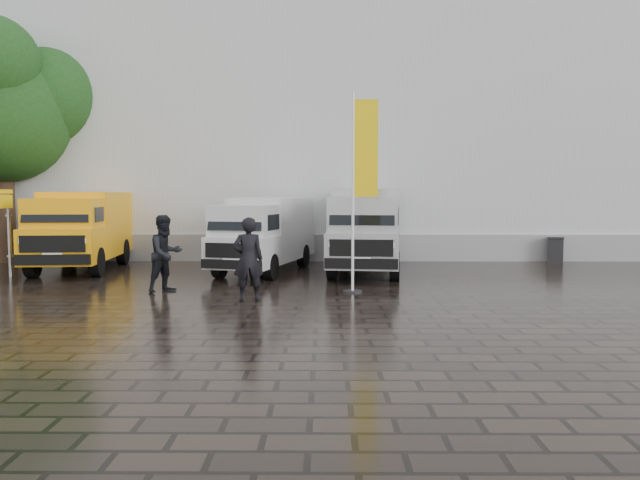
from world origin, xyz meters
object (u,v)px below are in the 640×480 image
object	(u,v)px
van_yellow	(81,231)
person_front	(248,259)
van_silver	(367,231)
wheelie_bin	(555,250)
flagpole	(360,181)
van_white	(265,235)
person_tent	(166,254)

from	to	relation	value
van_yellow	person_front	size ratio (longest dim) A/B	2.82
van_silver	person_front	world-z (taller)	van_silver
van_yellow	wheelie_bin	xyz separation A→B (m)	(16.51, 2.42, -0.82)
flagpole	van_white	bearing A→B (deg)	124.47
van_yellow	person_front	world-z (taller)	van_yellow
van_silver	van_white	bearing A→B (deg)	-173.42
flagpole	wheelie_bin	size ratio (longest dim) A/B	5.44
van_silver	wheelie_bin	size ratio (longest dim) A/B	6.57
van_silver	person_tent	distance (m)	6.82
flagpole	person_front	size ratio (longest dim) A/B	2.58
van_white	flagpole	world-z (taller)	flagpole
wheelie_bin	van_white	bearing A→B (deg)	-146.02
van_white	flagpole	bearing A→B (deg)	-41.47
wheelie_bin	person_front	distance (m)	13.25
van_white	person_front	size ratio (longest dim) A/B	2.79
van_yellow	flagpole	xyz separation A→B (m)	(8.93, -4.57, 1.56)
flagpole	person_front	xyz separation A→B (m)	(-2.69, -1.36, -1.86)
flagpole	person_tent	world-z (taller)	flagpole
van_white	wheelie_bin	bearing A→B (deg)	29.42
person_front	wheelie_bin	bearing A→B (deg)	-154.83
van_silver	wheelie_bin	distance (m)	7.73
van_yellow	van_silver	bearing A→B (deg)	-8.04
person_front	person_tent	size ratio (longest dim) A/B	1.00
van_yellow	person_tent	xyz separation A→B (m)	(3.94, -4.55, -0.30)
van_white	person_front	distance (m)	5.50
van_white	person_front	bearing A→B (deg)	-74.49
van_silver	flagpole	size ratio (longest dim) A/B	1.21
van_yellow	flagpole	distance (m)	10.15
wheelie_bin	person_tent	distance (m)	14.38
van_yellow	person_tent	distance (m)	6.03
van_white	person_tent	world-z (taller)	van_white
flagpole	wheelie_bin	distance (m)	10.58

